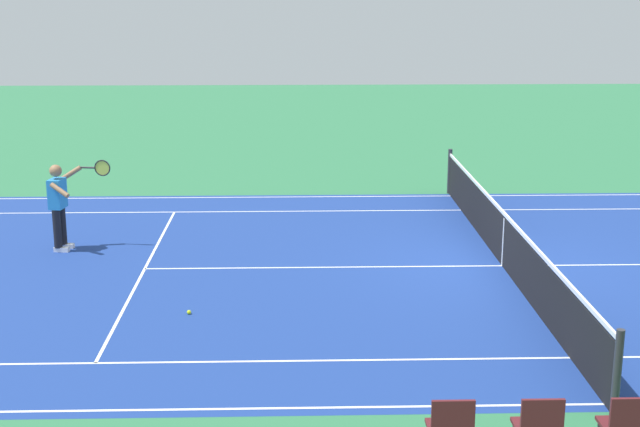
# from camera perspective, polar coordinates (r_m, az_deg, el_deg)

# --- Properties ---
(ground_plane) EXTENTS (60.00, 60.00, 0.00)m
(ground_plane) POSITION_cam_1_polar(r_m,az_deg,el_deg) (16.55, 11.46, -3.26)
(ground_plane) COLOR #2D7247
(court_slab) EXTENTS (24.20, 11.40, 0.00)m
(court_slab) POSITION_cam_1_polar(r_m,az_deg,el_deg) (16.55, 11.46, -3.26)
(court_slab) COLOR navy
(court_slab) RESTS_ON ground_plane
(court_line_markings) EXTENTS (23.85, 11.05, 0.01)m
(court_line_markings) POSITION_cam_1_polar(r_m,az_deg,el_deg) (16.55, 11.46, -3.25)
(court_line_markings) COLOR white
(court_line_markings) RESTS_ON ground_plane
(tennis_net) EXTENTS (0.10, 11.70, 1.08)m
(tennis_net) POSITION_cam_1_polar(r_m,az_deg,el_deg) (16.41, 11.54, -1.63)
(tennis_net) COLOR #2D2D33
(tennis_net) RESTS_ON ground_plane
(tennis_player_near) EXTENTS (1.13, 0.77, 1.70)m
(tennis_player_near) POSITION_cam_1_polar(r_m,az_deg,el_deg) (17.65, -16.11, 0.68)
(tennis_player_near) COLOR black
(tennis_player_near) RESTS_ON ground_plane
(tennis_ball) EXTENTS (0.07, 0.07, 0.07)m
(tennis_ball) POSITION_cam_1_polar(r_m,az_deg,el_deg) (14.04, -8.27, -6.19)
(tennis_ball) COLOR #CCE01E
(tennis_ball) RESTS_ON ground_plane
(spectator_chair_2) EXTENTS (0.44, 0.44, 0.88)m
(spectator_chair_2) POSITION_cam_1_polar(r_m,az_deg,el_deg) (10.01, 18.76, -12.56)
(spectator_chair_2) COLOR #38383D
(spectator_chair_2) RESTS_ON ground_plane
(spectator_chair_3) EXTENTS (0.44, 0.44, 0.88)m
(spectator_chair_3) POSITION_cam_1_polar(r_m,az_deg,el_deg) (9.74, 13.63, -12.94)
(spectator_chair_3) COLOR #38383D
(spectator_chair_3) RESTS_ON ground_plane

